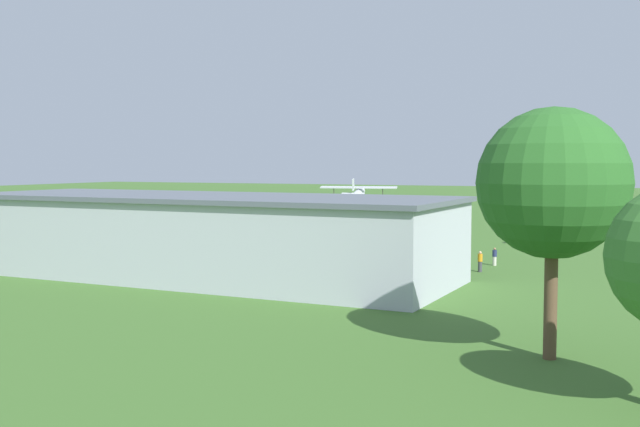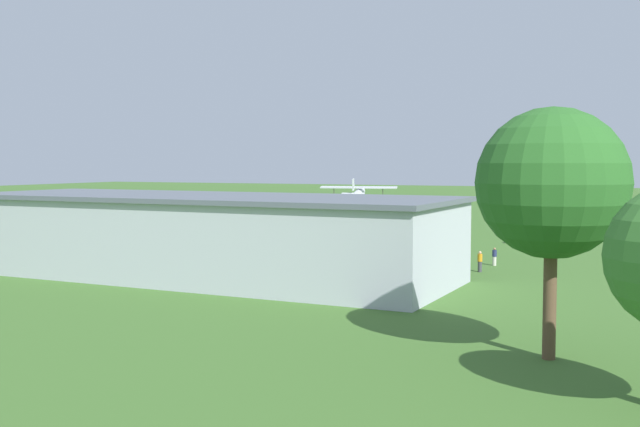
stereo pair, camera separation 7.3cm
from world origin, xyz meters
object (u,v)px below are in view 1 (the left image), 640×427
object	(u,v)px
car_grey	(74,240)
tree_by_windsock	(553,184)
person_beside_truck	(468,259)
windsock	(546,204)
person_at_fence_line	(151,237)
person_crossing_taxiway	(495,257)
hangar	(203,236)
person_near_hangar_door	(141,237)
person_walking_on_apron	(480,262)
biplane	(357,195)
car_silver	(29,238)

from	to	relation	value
car_grey	tree_by_windsock	size ratio (longest dim) A/B	0.43
person_beside_truck	windsock	size ratio (longest dim) A/B	0.34
person_at_fence_line	person_crossing_taxiway	distance (m)	36.75
hangar	person_near_hangar_door	distance (m)	25.16
car_grey	person_beside_truck	bearing A→B (deg)	-178.77
person_walking_on_apron	windsock	size ratio (longest dim) A/B	0.32
biplane	person_crossing_taxiway	world-z (taller)	biplane
car_grey	windsock	bearing A→B (deg)	-155.11
person_at_fence_line	tree_by_windsock	bearing A→B (deg)	144.36
car_silver	person_at_fence_line	xyz separation A→B (m)	(-10.82, -6.37, -0.06)
car_grey	person_near_hangar_door	bearing A→B (deg)	-122.92
person_at_fence_line	car_silver	bearing A→B (deg)	30.49
person_beside_truck	windsock	distance (m)	20.10
biplane	person_near_hangar_door	world-z (taller)	biplane
car_silver	person_crossing_taxiway	distance (m)	47.72
person_at_fence_line	tree_by_windsock	size ratio (longest dim) A/B	0.14
car_grey	car_silver	bearing A→B (deg)	0.20
biplane	tree_by_windsock	xyz separation A→B (m)	(-28.18, 49.78, 2.86)
hangar	person_at_fence_line	bearing A→B (deg)	-44.73
hangar	person_walking_on_apron	bearing A→B (deg)	-149.70
person_near_hangar_door	person_beside_truck	bearing A→B (deg)	172.01
car_silver	biplane	bearing A→B (deg)	-139.04
hangar	person_near_hangar_door	bearing A→B (deg)	-42.44
person_near_hangar_door	person_at_fence_line	bearing A→B (deg)	-157.90
person_walking_on_apron	person_beside_truck	bearing A→B (deg)	-33.78
person_at_fence_line	windsock	bearing A→B (deg)	-160.27
car_grey	car_silver	world-z (taller)	car_grey
person_walking_on_apron	windsock	world-z (taller)	windsock
car_silver	person_near_hangar_door	size ratio (longest dim) A/B	2.60
person_walking_on_apron	biplane	bearing A→B (deg)	-50.57
biplane	person_crossing_taxiway	size ratio (longest dim) A/B	6.11
hangar	person_at_fence_line	world-z (taller)	hangar
person_near_hangar_door	tree_by_windsock	size ratio (longest dim) A/B	0.15
hangar	person_beside_truck	size ratio (longest dim) A/B	22.11
windsock	car_silver	bearing A→B (deg)	22.23
person_near_hangar_door	tree_by_windsock	world-z (taller)	tree_by_windsock
hangar	person_walking_on_apron	distance (m)	21.99
car_silver	person_crossing_taxiway	bearing A→B (deg)	-174.71
car_grey	person_walking_on_apron	distance (m)	41.23
car_grey	person_crossing_taxiway	xyz separation A→B (m)	(-41.55, -4.38, -0.13)
person_walking_on_apron	windsock	xyz separation A→B (m)	(-2.48, -20.22, 3.71)
tree_by_windsock	windsock	xyz separation A→B (m)	(6.07, -46.15, -3.27)
person_at_fence_line	person_near_hangar_door	xyz separation A→B (m)	(1.01, 0.41, 0.07)
tree_by_windsock	person_near_hangar_door	bearing A→B (deg)	-34.70
person_at_fence_line	person_walking_on_apron	world-z (taller)	person_walking_on_apron
person_beside_truck	tree_by_windsock	distance (m)	29.28
biplane	person_crossing_taxiway	distance (m)	28.24
car_silver	person_crossing_taxiway	world-z (taller)	car_silver
tree_by_windsock	car_silver	bearing A→B (deg)	-24.87
person_crossing_taxiway	car_silver	bearing A→B (deg)	5.29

